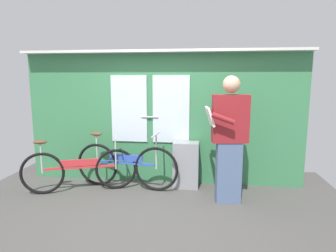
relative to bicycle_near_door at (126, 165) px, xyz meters
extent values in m
cube|color=#474442|center=(0.54, -0.96, -0.40)|extent=(5.59, 4.29, 0.04)
cube|color=#387A4C|center=(0.54, 0.39, 0.70)|extent=(4.59, 0.08, 2.14)
cube|color=silver|center=(-0.01, 0.34, 0.87)|extent=(0.60, 0.02, 1.10)
cube|color=silver|center=(0.69, 0.34, 0.87)|extent=(0.60, 0.02, 1.10)
cylinder|color=#B2B2B7|center=(0.34, 0.32, 0.74)|extent=(0.28, 0.02, 0.02)
cube|color=silver|center=(0.54, 0.29, 1.79)|extent=(4.59, 0.28, 0.04)
torus|color=black|center=(0.51, -0.06, -0.02)|extent=(0.70, 0.13, 0.70)
torus|color=black|center=(-0.49, 0.06, -0.02)|extent=(0.70, 0.13, 0.70)
cube|color=#2D4CB2|center=(0.01, 0.00, 0.04)|extent=(0.95, 0.14, 0.03)
cube|color=#2D4CB2|center=(0.01, 0.00, 0.12)|extent=(0.55, 0.09, 0.10)
cylinder|color=#B7B7BC|center=(-0.49, 0.06, 0.23)|extent=(0.02, 0.02, 0.51)
ellipsoid|color=brown|center=(-0.49, 0.06, 0.49)|extent=(0.21, 0.11, 0.06)
cylinder|color=#B7B7BC|center=(0.51, -0.06, 0.25)|extent=(0.02, 0.02, 0.55)
cylinder|color=#B7B7BC|center=(0.51, -0.06, 0.53)|extent=(0.08, 0.44, 0.02)
torus|color=black|center=(-0.14, -0.05, -0.05)|extent=(0.63, 0.25, 0.65)
torus|color=black|center=(-1.18, -0.40, -0.05)|extent=(0.63, 0.25, 0.65)
cube|color=red|center=(-0.66, -0.23, 0.01)|extent=(1.00, 0.36, 0.03)
cube|color=red|center=(-0.66, -0.23, 0.09)|extent=(0.58, 0.22, 0.10)
cylinder|color=#B7B7BC|center=(-1.18, -0.40, 0.19)|extent=(0.02, 0.02, 0.48)
ellipsoid|color=brown|center=(-1.18, -0.40, 0.43)|extent=(0.22, 0.15, 0.06)
cylinder|color=#B7B7BC|center=(-0.14, -0.05, 0.21)|extent=(0.02, 0.02, 0.52)
cylinder|color=#B7B7BC|center=(-0.14, -0.05, 0.47)|extent=(0.16, 0.43, 0.02)
cube|color=slate|center=(1.58, -0.34, 0.06)|extent=(0.36, 0.22, 0.87)
cube|color=maroon|center=(1.58, -0.34, 0.82)|extent=(0.51, 0.26, 0.65)
sphere|color=tan|center=(1.58, -0.34, 1.29)|extent=(0.24, 0.24, 0.24)
cube|color=silver|center=(1.30, -0.37, 0.86)|extent=(0.15, 0.35, 0.26)
cylinder|color=maroon|center=(1.47, -0.57, 0.86)|extent=(0.31, 0.11, 0.17)
cylinder|color=maroon|center=(1.41, -0.14, 0.86)|extent=(0.31, 0.11, 0.17)
cube|color=gray|center=(0.95, 0.17, 0.00)|extent=(0.41, 0.28, 0.74)
camera|label=1|loc=(1.21, -4.30, 1.36)|focal=30.73mm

